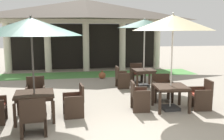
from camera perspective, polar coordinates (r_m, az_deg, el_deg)
The scene contains 18 objects.
ground_plane at distance 5.93m, azimuth 1.81°, elevation -14.34°, with size 60.00×60.00×0.00m, color #9E9384.
background_pavilion at distance 14.83m, azimuth -6.01°, elevation 12.07°, with size 9.82×2.90×4.07m.
lawn_strip at distance 13.58m, azimuth -5.33°, elevation -1.01°, with size 11.62×1.99×0.01m, color #519347.
patio_table_near_foreground at distance 10.60m, azimuth 7.16°, elevation -0.46°, with size 0.84×0.84×0.73m.
patio_umbrella_near_foreground at distance 10.46m, azimuth 7.37°, elevation 10.15°, with size 2.20×2.20×2.84m.
patio_chair_near_foreground_north at distance 11.53m, azimuth 5.73°, elevation -0.80°, with size 0.59×0.59×0.85m.
patio_chair_near_foreground_west at distance 10.39m, azimuth 2.16°, elevation -1.79°, with size 0.50×0.57×0.88m.
patio_table_mid_left at distance 6.97m, azimuth -17.08°, elevation -5.71°, with size 1.07×1.07×0.72m.
patio_umbrella_mid_left at distance 6.75m, azimuth -17.78°, elevation 9.12°, with size 2.59×2.59×2.72m.
patio_chair_mid_left_south at distance 6.03m, azimuth -17.26°, elevation -10.30°, with size 0.61×0.59×0.88m.
patio_chair_mid_left_north at distance 8.03m, azimuth -16.81°, elevation -5.22°, with size 0.60×0.59×0.94m.
patio_chair_mid_left_east at distance 7.07m, azimuth -8.44°, elevation -7.14°, with size 0.57×0.60×0.88m.
patio_table_far_back at distance 7.69m, azimuth 13.08°, elevation -4.18°, with size 1.02×1.02×0.72m.
patio_umbrella_far_back at distance 7.50m, azimuth 13.60°, elevation 10.13°, with size 2.32×2.32×2.84m.
patio_chair_far_back_east at distance 8.07m, azimuth 19.48°, elevation -5.52°, with size 0.60×0.60×0.88m.
patio_chair_far_back_west at distance 7.52m, azimuth 6.11°, elevation -5.98°, with size 0.56×0.61×0.86m.
patio_chair_far_back_north at distance 8.62m, azimuth 11.18°, elevation -4.12°, with size 0.68×0.62×0.88m.
terracotta_urn at distance 12.38m, azimuth -2.24°, elevation -1.18°, with size 0.35×0.35×0.41m.
Camera 1 is at (-1.16, -5.32, 2.34)m, focal length 40.56 mm.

